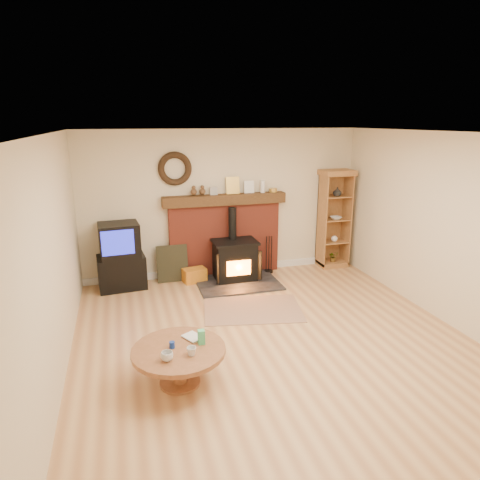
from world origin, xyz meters
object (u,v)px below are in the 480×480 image
object	(u,v)px
wood_stove	(235,262)
coffee_table	(179,355)
curio_cabinet	(334,219)
tv_unit	(121,257)

from	to	relation	value
wood_stove	coffee_table	xyz separation A→B (m)	(-1.38, -2.81, -0.01)
curio_cabinet	coffee_table	world-z (taller)	curio_cabinet
wood_stove	coffee_table	size ratio (longest dim) A/B	1.40
curio_cabinet	wood_stove	bearing A→B (deg)	-172.08
tv_unit	coffee_table	bearing A→B (deg)	-79.74
tv_unit	curio_cabinet	world-z (taller)	curio_cabinet
tv_unit	curio_cabinet	xyz separation A→B (m)	(3.94, 0.09, 0.40)
wood_stove	curio_cabinet	world-z (taller)	curio_cabinet
coffee_table	tv_unit	bearing A→B (deg)	100.26
wood_stove	curio_cabinet	xyz separation A→B (m)	(2.02, 0.28, 0.58)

